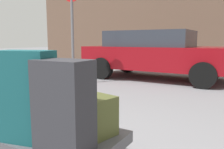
# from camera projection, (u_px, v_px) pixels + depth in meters

# --- Properties ---
(luggage_cart) EXTENTS (1.37, 0.73, 0.34)m
(luggage_cart) POSITION_uv_depth(u_px,v_px,m) (46.00, 138.00, 2.08)
(luggage_cart) COLOR #4C4C51
(luggage_cart) RESTS_ON ground_plane
(suitcase_teal_front_left) EXTENTS (0.47, 0.31, 0.72)m
(suitcase_teal_front_left) POSITION_uv_depth(u_px,v_px,m) (27.00, 96.00, 1.82)
(suitcase_teal_front_left) COLOR #144C51
(suitcase_teal_front_left) RESTS_ON luggage_cart
(suitcase_black_front_right) EXTENTS (0.68, 0.54, 0.26)m
(suitcase_black_front_right) POSITION_uv_depth(u_px,v_px,m) (30.00, 108.00, 2.30)
(suitcase_black_front_right) COLOR black
(suitcase_black_front_right) RESTS_ON luggage_cart
(duffel_bag_olive_rear_left) EXTENTS (0.67, 0.47, 0.33)m
(duffel_bag_olive_rear_left) POSITION_uv_depth(u_px,v_px,m) (80.00, 113.00, 2.03)
(duffel_bag_olive_rear_left) COLOR #4C5128
(duffel_bag_olive_rear_left) RESTS_ON luggage_cart
(suitcase_charcoal_center) EXTENTS (0.40, 0.26, 0.66)m
(suitcase_charcoal_center) POSITION_uv_depth(u_px,v_px,m) (64.00, 106.00, 1.64)
(suitcase_charcoal_center) COLOR #2D2D33
(suitcase_charcoal_center) RESTS_ON luggage_cart
(parked_car) EXTENTS (4.32, 1.95, 1.42)m
(parked_car) POSITION_uv_depth(u_px,v_px,m) (156.00, 53.00, 6.91)
(parked_car) COLOR maroon
(parked_car) RESTS_ON ground_plane
(no_parking_sign) EXTENTS (0.50, 0.07, 2.59)m
(no_parking_sign) POSITION_uv_depth(u_px,v_px,m) (72.00, 22.00, 5.88)
(no_parking_sign) COLOR slate
(no_parking_sign) RESTS_ON ground_plane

